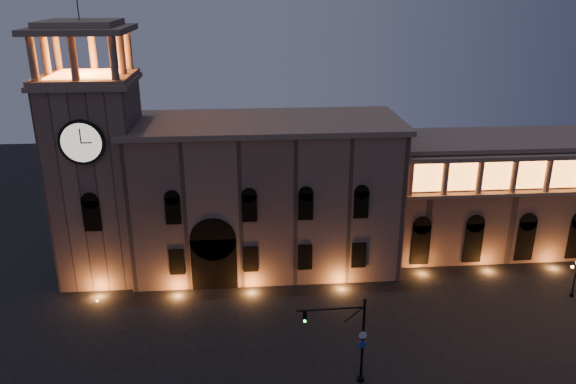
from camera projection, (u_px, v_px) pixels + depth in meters
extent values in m
plane|color=black|center=(302.00, 379.00, 48.06)|extent=(160.00, 160.00, 0.00)
cube|color=#775A4E|center=(266.00, 196.00, 65.50)|extent=(30.00, 12.00, 17.00)
cube|color=#856D5C|center=(265.00, 123.00, 62.44)|extent=(30.80, 12.80, 0.60)
cube|color=black|center=(214.00, 262.00, 61.92)|extent=(5.00, 1.40, 6.00)
cylinder|color=black|center=(213.00, 237.00, 60.87)|extent=(5.00, 1.40, 5.00)
cube|color=orange|center=(214.00, 264.00, 61.80)|extent=(4.20, 0.20, 5.00)
cube|color=#775A4E|center=(100.00, 183.00, 62.28)|extent=(9.00, 9.00, 22.00)
cube|color=#856D5C|center=(87.00, 82.00, 58.37)|extent=(9.80, 9.80, 0.50)
cylinder|color=black|center=(82.00, 142.00, 55.82)|extent=(4.60, 0.35, 4.60)
cylinder|color=beige|center=(81.00, 143.00, 55.69)|extent=(4.00, 0.12, 4.00)
cube|color=#856D5C|center=(86.00, 77.00, 58.19)|extent=(9.40, 9.40, 0.50)
cube|color=orange|center=(86.00, 74.00, 58.09)|extent=(6.80, 6.80, 0.15)
cylinder|color=#856D5C|center=(32.00, 59.00, 53.53)|extent=(0.76, 0.76, 4.20)
cylinder|color=#856D5C|center=(73.00, 58.00, 53.82)|extent=(0.76, 0.76, 4.20)
cylinder|color=#856D5C|center=(114.00, 58.00, 54.11)|extent=(0.76, 0.76, 4.20)
cylinder|color=#856D5C|center=(57.00, 50.00, 60.63)|extent=(0.76, 0.76, 4.20)
cylinder|color=#856D5C|center=(93.00, 50.00, 60.92)|extent=(0.76, 0.76, 4.20)
cylinder|color=#856D5C|center=(128.00, 49.00, 61.22)|extent=(0.76, 0.76, 4.20)
cylinder|color=#856D5C|center=(45.00, 54.00, 57.08)|extent=(0.76, 0.76, 4.20)
cylinder|color=#856D5C|center=(121.00, 53.00, 57.67)|extent=(0.76, 0.76, 4.20)
cube|color=#856D5C|center=(80.00, 29.00, 56.54)|extent=(9.80, 9.80, 0.60)
cube|color=#856D5C|center=(80.00, 23.00, 56.33)|extent=(7.50, 7.50, 0.60)
cube|color=brown|center=(535.00, 194.00, 70.50)|extent=(40.00, 10.00, 14.00)
cube|color=#856D5C|center=(544.00, 138.00, 67.97)|extent=(40.60, 10.60, 0.50)
cube|color=#856D5C|center=(562.00, 192.00, 64.56)|extent=(40.00, 1.20, 0.40)
cube|color=#856D5C|center=(568.00, 156.00, 63.06)|extent=(40.00, 1.40, 0.50)
cube|color=orange|center=(563.00, 173.00, 64.30)|extent=(38.00, 0.15, 3.60)
cylinder|color=#856D5C|center=(410.00, 178.00, 62.41)|extent=(0.70, 0.70, 4.00)
cylinder|color=#856D5C|center=(445.00, 177.00, 62.72)|extent=(0.70, 0.70, 4.00)
cylinder|color=#856D5C|center=(480.00, 176.00, 63.03)|extent=(0.70, 0.70, 4.00)
cylinder|color=#856D5C|center=(514.00, 175.00, 63.33)|extent=(0.70, 0.70, 4.00)
cylinder|color=#856D5C|center=(548.00, 175.00, 63.64)|extent=(0.70, 0.70, 4.00)
cylinder|color=black|center=(363.00, 342.00, 46.56)|extent=(0.22, 0.22, 7.79)
cylinder|color=black|center=(361.00, 379.00, 47.86)|extent=(0.62, 0.62, 0.33)
sphere|color=black|center=(365.00, 300.00, 45.16)|extent=(0.31, 0.31, 0.31)
cylinder|color=black|center=(331.00, 309.00, 45.13)|extent=(5.57, 0.26, 0.13)
cube|color=black|center=(305.00, 317.00, 45.11)|extent=(0.34, 0.32, 0.95)
cylinder|color=#0CE53F|center=(305.00, 321.00, 45.06)|extent=(0.20, 0.09, 0.20)
cylinder|color=silver|center=(363.00, 335.00, 46.14)|extent=(0.67, 0.06, 0.67)
cylinder|color=navy|center=(362.00, 344.00, 46.45)|extent=(0.67, 0.06, 0.67)
cylinder|color=black|center=(575.00, 280.00, 60.15)|extent=(0.16, 0.16, 4.01)
cylinder|color=black|center=(572.00, 295.00, 60.79)|extent=(0.44, 0.44, 0.30)
cylinder|color=black|center=(575.00, 267.00, 59.64)|extent=(1.00, 0.22, 0.06)
sphere|color=#FFBE66|center=(572.00, 267.00, 59.64)|extent=(0.32, 0.32, 0.32)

